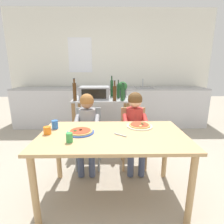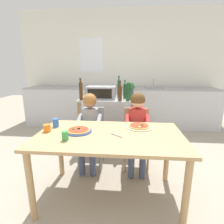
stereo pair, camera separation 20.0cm
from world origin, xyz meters
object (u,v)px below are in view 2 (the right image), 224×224
object	(u,v)px
pizza_plate_cream	(139,126)
child_in_red_shirt	(137,123)
dining_chair_right	(136,133)
drinking_cup_orange	(47,128)
child_in_grey_shirt	(89,123)
toaster_oven	(101,92)
dining_chair_left	(92,132)
serving_spoon	(117,135)
bottle_slim_sauce	(120,93)
bottle_brown_beer	(128,94)
kitchen_island_cart	(108,114)
bottle_tall_green_wine	(125,91)
dining_table	(109,143)
drinking_cup_blue	(56,123)
potted_herb_plant	(130,89)
pizza_plate_blue_rimmed	(79,131)
drinking_cup_green	(65,136)
bottle_dark_olive_oil	(130,93)
bottle_clear_vinegar	(119,88)
bottle_squat_spirits	(81,91)

from	to	relation	value
pizza_plate_cream	child_in_red_shirt	bearing A→B (deg)	90.04
dining_chair_right	pizza_plate_cream	xyz separation A→B (m)	(0.00, -0.46, 0.26)
drinking_cup_orange	child_in_grey_shirt	bearing A→B (deg)	59.18
toaster_oven	dining_chair_left	world-z (taller)	toaster_oven
dining_chair_right	serving_spoon	xyz separation A→B (m)	(-0.23, -0.72, 0.25)
bottle_slim_sauce	bottle_brown_beer	distance (m)	0.12
kitchen_island_cart	bottle_tall_green_wine	world-z (taller)	bottle_tall_green_wine
dining_table	serving_spoon	distance (m)	0.13
drinking_cup_orange	dining_chair_right	bearing A→B (deg)	34.83
bottle_slim_sauce	bottle_brown_beer	bearing A→B (deg)	1.82
kitchen_island_cart	child_in_red_shirt	xyz separation A→B (m)	(0.47, -0.80, 0.10)
dining_table	dining_chair_left	bearing A→B (deg)	115.40
drinking_cup_blue	bottle_brown_beer	bearing A→B (deg)	50.39
potted_herb_plant	drinking_cup_orange	xyz separation A→B (m)	(-0.86, -1.51, -0.23)
dining_chair_right	kitchen_island_cart	bearing A→B (deg)	124.61
bottle_tall_green_wine	potted_herb_plant	world-z (taller)	bottle_tall_green_wine
child_in_red_shirt	serving_spoon	world-z (taller)	child_in_red_shirt
pizza_plate_cream	child_in_grey_shirt	bearing A→B (deg)	151.92
bottle_brown_beer	pizza_plate_blue_rimmed	world-z (taller)	bottle_brown_beer
kitchen_island_cart	drinking_cup_green	world-z (taller)	kitchen_island_cart
kitchen_island_cart	pizza_plate_blue_rimmed	world-z (taller)	kitchen_island_cart
kitchen_island_cart	pizza_plate_cream	bearing A→B (deg)	-67.49
kitchen_island_cart	dining_chair_right	distance (m)	0.84
child_in_red_shirt	bottle_dark_olive_oil	bearing A→B (deg)	97.69
kitchen_island_cart	pizza_plate_blue_rimmed	size ratio (longest dim) A/B	3.48
dining_table	drinking_cup_orange	world-z (taller)	drinking_cup_orange
bottle_brown_beer	child_in_red_shirt	bearing A→B (deg)	-77.32
bottle_clear_vinegar	pizza_plate_blue_rimmed	size ratio (longest dim) A/B	1.36
bottle_squat_spirits	drinking_cup_orange	xyz separation A→B (m)	(-0.07, -1.13, -0.24)
toaster_oven	potted_herb_plant	world-z (taller)	potted_herb_plant
bottle_tall_green_wine	dining_chair_right	bearing A→B (deg)	-75.93
dining_chair_left	drinking_cup_green	bearing A→B (deg)	-94.16
bottle_squat_spirits	drinking_cup_blue	size ratio (longest dim) A/B	3.82
toaster_oven	drinking_cup_blue	bearing A→B (deg)	-106.28
bottle_squat_spirits	drinking_cup_orange	world-z (taller)	bottle_squat_spirits
bottle_dark_olive_oil	pizza_plate_cream	bearing A→B (deg)	-84.76
bottle_dark_olive_oil	dining_chair_left	distance (m)	0.93
drinking_cup_orange	toaster_oven	bearing A→B (deg)	74.37
dining_chair_right	child_in_grey_shirt	distance (m)	0.67
bottle_squat_spirits	child_in_grey_shirt	size ratio (longest dim) A/B	0.34
dining_chair_left	child_in_red_shirt	world-z (taller)	child_in_red_shirt
bottle_tall_green_wine	potted_herb_plant	distance (m)	0.16
bottle_tall_green_wine	drinking_cup_green	world-z (taller)	bottle_tall_green_wine
dining_table	pizza_plate_blue_rimmed	size ratio (longest dim) A/B	5.32
bottle_squat_spirits	child_in_grey_shirt	distance (m)	0.73
kitchen_island_cart	potted_herb_plant	distance (m)	0.59
dining_chair_right	bottle_brown_beer	bearing A→B (deg)	105.86
dining_chair_left	toaster_oven	bearing A→B (deg)	86.01
bottle_clear_vinegar	drinking_cup_blue	distance (m)	1.52
dining_chair_left	bottle_dark_olive_oil	bearing A→B (deg)	47.69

